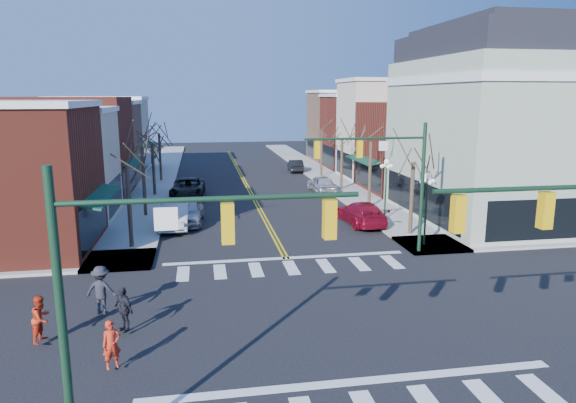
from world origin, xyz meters
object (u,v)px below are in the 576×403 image
car_right_mid (321,184)px  pedestrian_red_b (41,319)px  victorian_corner (505,124)px  car_left_far (188,188)px  car_right_far (295,166)px  car_left_mid (175,214)px  lamppost_corner (427,197)px  car_left_near (188,212)px  lamppost_midblock (386,179)px  car_right_near (361,213)px  pedestrian_dark_a (124,309)px  pedestrian_dark_b (101,290)px  pedestrian_red_a (112,345)px

car_right_mid → pedestrian_red_b: 31.58m
victorian_corner → car_left_far: (-22.02, 11.33, -5.83)m
car_right_far → car_left_mid: bearing=65.1°
lamppost_corner → car_left_mid: size_ratio=0.83×
car_left_near → lamppost_midblock: bearing=-2.8°
lamppost_midblock → victorian_corner: bearing=-3.4°
car_right_near → car_right_mid: (0.12, 12.23, -0.02)m
car_right_far → car_left_far: bearing=51.8°
lamppost_midblock → car_left_far: size_ratio=0.73×
car_left_far → pedestrian_dark_a: (-1.78, -25.92, 0.16)m
victorian_corner → car_left_near: (-21.83, 1.97, -5.82)m
car_left_near → pedestrian_dark_a: bearing=-93.4°
car_left_near → car_left_mid: (-0.84, -0.82, 0.02)m
lamppost_corner → pedestrian_red_b: lamppost_corner is taller
car_right_near → pedestrian_dark_b: bearing=38.3°
lamppost_corner → pedestrian_red_b: size_ratio=2.59×
car_right_near → pedestrian_red_a: pedestrian_red_a is taller
car_left_near → car_right_far: size_ratio=1.18×
lamppost_midblock → car_right_near: 2.99m
car_right_near → pedestrian_dark_a: bearing=44.1°
victorian_corner → lamppost_midblock: size_ratio=3.29×
lamppost_midblock → car_right_near: bearing=-159.8°
victorian_corner → car_right_far: size_ratio=3.41×
car_left_near → car_left_far: (-0.19, 9.36, -0.01)m
car_right_far → pedestrian_red_b: size_ratio=2.50×
car_left_far → pedestrian_red_a: 28.64m
car_left_mid → pedestrian_red_a: pedestrian_red_a is taller
car_right_far → pedestrian_red_a: 44.37m
car_right_far → car_right_mid: bearing=93.0°
pedestrian_red_a → pedestrian_dark_a: 2.67m
victorian_corner → pedestrian_red_b: size_ratio=8.51×
car_left_far → car_right_far: 18.10m
lamppost_corner → car_right_mid: size_ratio=0.97×
car_right_near → pedestrian_dark_b: size_ratio=2.76×
pedestrian_red_b → pedestrian_dark_a: size_ratio=1.01×
car_left_mid → pedestrian_dark_a: (-1.12, -15.74, 0.12)m
pedestrian_red_b → car_right_near: bearing=-31.1°
car_right_mid → pedestrian_red_b: (-16.40, -26.98, 0.23)m
pedestrian_dark_a → victorian_corner: bearing=78.4°
car_left_mid → car_left_far: (0.66, 10.18, -0.03)m
car_left_near → car_left_mid: size_ratio=0.94×
car_right_mid → pedestrian_red_a: (-13.70, -29.28, 0.18)m
victorian_corner → pedestrian_red_a: victorian_corner is taller
car_right_mid → car_right_far: size_ratio=1.07×
pedestrian_red_a → car_right_near: bearing=28.9°
car_right_near → car_right_far: (0.12, 25.15, -0.09)m
car_left_far → pedestrian_dark_b: pedestrian_dark_b is taller
pedestrian_dark_a → pedestrian_dark_b: pedestrian_dark_b is taller
victorian_corner → car_right_near: (-10.22, -0.20, -5.88)m
car_left_near → pedestrian_red_a: bearing=-92.4°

